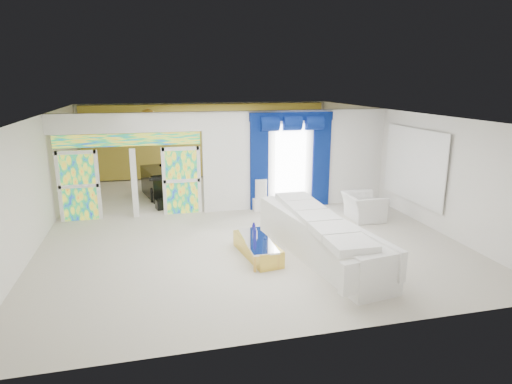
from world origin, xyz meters
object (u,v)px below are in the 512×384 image
object	(u,v)px
armchair	(363,207)
grand_piano	(168,182)
white_sofa	(319,238)
console_table	(270,203)
coffee_table	(257,248)

from	to	relation	value
armchair	grand_piano	bearing A→B (deg)	55.37
white_sofa	armchair	size ratio (longest dim) A/B	4.01
grand_piano	console_table	bearing A→B (deg)	-52.16
coffee_table	white_sofa	bearing A→B (deg)	-12.53
coffee_table	armchair	distance (m)	4.08
armchair	console_table	bearing A→B (deg)	58.55
armchair	grand_piano	xyz separation A→B (m)	(-5.32, 4.04, 0.11)
console_table	grand_piano	distance (m)	3.90
coffee_table	grand_piano	world-z (taller)	grand_piano
console_table	grand_piano	size ratio (longest dim) A/B	0.59
grand_piano	coffee_table	bearing A→B (deg)	-86.54
coffee_table	grand_piano	bearing A→B (deg)	106.10
white_sofa	grand_piano	world-z (taller)	grand_piano
coffee_table	armchair	size ratio (longest dim) A/B	1.51
coffee_table	armchair	world-z (taller)	armchair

